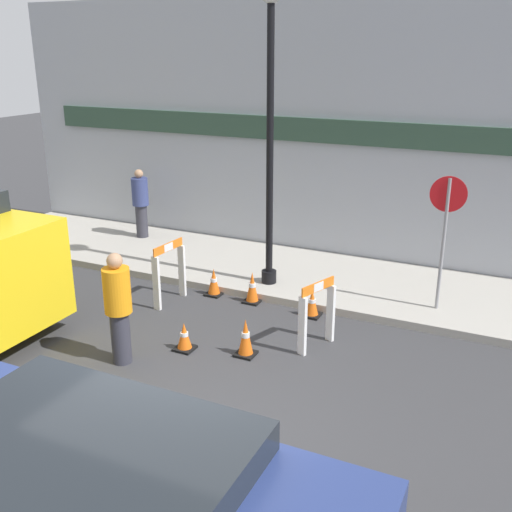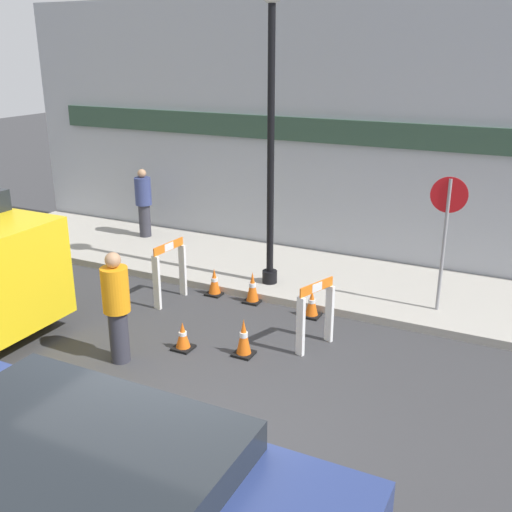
{
  "view_description": "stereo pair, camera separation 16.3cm",
  "coord_description": "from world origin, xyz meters",
  "px_view_note": "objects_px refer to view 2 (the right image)",
  "views": [
    {
      "loc": [
        3.02,
        -4.74,
        4.45
      ],
      "look_at": [
        -1.21,
        4.18,
        1.0
      ],
      "focal_mm": 42.0,
      "sensor_mm": 36.0,
      "label": 1
    },
    {
      "loc": [
        3.17,
        -4.67,
        4.45
      ],
      "look_at": [
        -1.21,
        4.18,
        1.0
      ],
      "focal_mm": 42.0,
      "sensor_mm": 36.0,
      "label": 2
    }
  ],
  "objects_px": {
    "stop_sign": "(446,223)",
    "person_pedestrian": "(144,201)",
    "person_worker": "(117,305)",
    "streetlamp_post": "(271,97)"
  },
  "relations": [
    {
      "from": "person_pedestrian",
      "to": "streetlamp_post",
      "type": "bearing_deg",
      "value": -176.53
    },
    {
      "from": "stop_sign",
      "to": "person_worker",
      "type": "relative_size",
      "value": 1.36
    },
    {
      "from": "stop_sign",
      "to": "person_pedestrian",
      "type": "relative_size",
      "value": 1.43
    },
    {
      "from": "stop_sign",
      "to": "person_pedestrian",
      "type": "bearing_deg",
      "value": -16.24
    },
    {
      "from": "streetlamp_post",
      "to": "stop_sign",
      "type": "height_order",
      "value": "streetlamp_post"
    },
    {
      "from": "streetlamp_post",
      "to": "stop_sign",
      "type": "relative_size",
      "value": 2.33
    },
    {
      "from": "person_worker",
      "to": "person_pedestrian",
      "type": "bearing_deg",
      "value": 57.42
    },
    {
      "from": "person_worker",
      "to": "streetlamp_post",
      "type": "bearing_deg",
      "value": 11.93
    },
    {
      "from": "streetlamp_post",
      "to": "person_worker",
      "type": "bearing_deg",
      "value": -102.92
    },
    {
      "from": "person_pedestrian",
      "to": "person_worker",
      "type": "bearing_deg",
      "value": 145.53
    }
  ]
}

